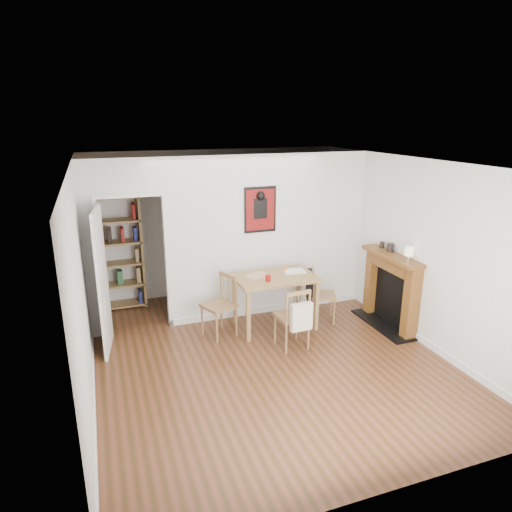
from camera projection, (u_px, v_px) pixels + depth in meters
name	position (u px, v px, depth m)	size (l,w,h in m)	color
ground	(266.00, 355.00, 6.27)	(5.20, 5.20, 0.00)	brown
room_shell	(242.00, 239.00, 7.13)	(5.20, 5.20, 5.20)	silver
dining_table	(275.00, 282.00, 6.90)	(1.22, 0.78, 0.83)	olive
chair_left	(219.00, 306.00, 6.70)	(0.61, 0.61, 0.93)	olive
chair_right	(322.00, 295.00, 7.21)	(0.59, 0.55, 0.85)	olive
chair_front	(292.00, 317.00, 6.37)	(0.48, 0.54, 0.90)	olive
bookshelf	(118.00, 253.00, 7.59)	(0.82, 0.33, 1.94)	olive
fireplace	(391.00, 288.00, 7.01)	(0.45, 1.25, 1.16)	brown
red_glass	(268.00, 278.00, 6.64)	(0.08, 0.08, 0.10)	maroon
orange_fruit	(285.00, 269.00, 7.09)	(0.07, 0.07, 0.07)	#D65A0B
placemat	(258.00, 275.00, 6.90)	(0.35, 0.26, 0.00)	beige
notebook	(294.00, 271.00, 7.08)	(0.33, 0.24, 0.02)	white
mantel_lamp	(409.00, 252.00, 6.50)	(0.13, 0.13, 0.21)	silver
ceramic_jar_a	(390.00, 247.00, 6.96)	(0.11, 0.11, 0.13)	black
ceramic_jar_b	(382.00, 245.00, 7.16)	(0.08, 0.08, 0.10)	black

